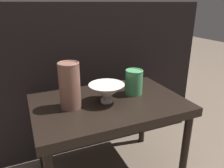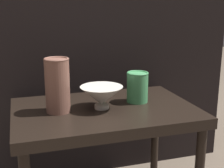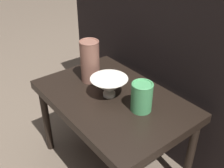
# 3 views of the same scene
# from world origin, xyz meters

# --- Properties ---
(ground_plane) EXTENTS (8.00, 8.00, 0.00)m
(ground_plane) POSITION_xyz_m (0.00, 0.00, 0.00)
(ground_plane) COLOR #6B5B4C
(table) EXTENTS (0.69, 0.46, 0.43)m
(table) POSITION_xyz_m (0.00, 0.00, 0.38)
(table) COLOR black
(table) RESTS_ON ground_plane
(couch_backdrop) EXTENTS (1.43, 0.50, 0.86)m
(couch_backdrop) POSITION_xyz_m (0.00, 0.53, 0.43)
(couch_backdrop) COLOR black
(couch_backdrop) RESTS_ON ground_plane
(bowl) EXTENTS (0.16, 0.16, 0.09)m
(bowl) POSITION_xyz_m (-0.01, -0.01, 0.48)
(bowl) COLOR silver
(bowl) RESTS_ON table
(vase_textured_left) EXTENTS (0.09, 0.09, 0.20)m
(vase_textured_left) POSITION_xyz_m (-0.18, 0.01, 0.54)
(vase_textured_left) COLOR brown
(vase_textured_left) RESTS_ON table
(vase_colorful_right) EXTENTS (0.09, 0.09, 0.12)m
(vase_colorful_right) POSITION_xyz_m (0.15, 0.03, 0.50)
(vase_colorful_right) COLOR #47995B
(vase_colorful_right) RESTS_ON table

